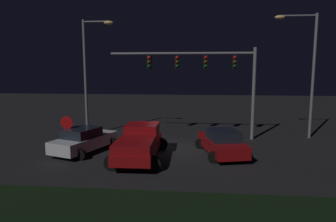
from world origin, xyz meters
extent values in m
plane|color=black|center=(0.00, 0.00, 0.00)|extent=(80.00, 80.00, 0.00)
cube|color=maroon|center=(-1.38, -2.70, 0.68)|extent=(2.10, 5.44, 0.55)
cube|color=maroon|center=(-1.40, -1.51, 1.38)|extent=(1.87, 1.93, 0.85)
cube|color=black|center=(-1.40, -1.51, 1.50)|extent=(1.79, 1.55, 0.51)
cube|color=maroon|center=(-1.36, -3.78, 1.18)|extent=(1.97, 3.06, 0.45)
cylinder|color=black|center=(-2.44, -0.77, 0.40)|extent=(0.80, 0.22, 0.80)
cylinder|color=black|center=(-0.38, -0.74, 0.40)|extent=(0.80, 0.22, 0.80)
cylinder|color=black|center=(-2.37, -4.66, 0.40)|extent=(0.80, 0.22, 0.80)
cylinder|color=black|center=(-0.31, -4.62, 0.40)|extent=(0.80, 0.22, 0.80)
cube|color=silver|center=(-4.98, -1.42, 0.61)|extent=(3.18, 4.75, 0.70)
cube|color=black|center=(-5.07, -1.65, 1.23)|extent=(2.18, 2.42, 0.55)
cylinder|color=black|center=(-5.35, 0.30, 0.32)|extent=(0.64, 0.22, 0.64)
cylinder|color=black|center=(-3.61, -0.32, 0.32)|extent=(0.64, 0.22, 0.64)
cylinder|color=black|center=(-6.36, -2.51, 0.32)|extent=(0.64, 0.22, 0.64)
cylinder|color=black|center=(-4.62, -3.13, 0.32)|extent=(0.64, 0.22, 0.64)
cube|color=maroon|center=(3.27, -1.27, 0.61)|extent=(2.79, 4.70, 0.70)
cube|color=black|center=(3.33, -1.51, 1.23)|extent=(2.03, 2.32, 0.55)
cylinder|color=black|center=(2.02, -0.03, 0.32)|extent=(0.64, 0.22, 0.64)
cylinder|color=black|center=(3.81, 0.40, 0.32)|extent=(0.64, 0.22, 0.64)
cylinder|color=black|center=(2.73, -2.94, 0.32)|extent=(0.64, 0.22, 0.64)
cylinder|color=black|center=(4.52, -2.50, 0.32)|extent=(0.64, 0.22, 0.64)
cylinder|color=slate|center=(5.76, 2.91, 3.25)|extent=(0.24, 0.24, 6.50)
cylinder|color=slate|center=(0.66, 2.91, 6.10)|extent=(10.20, 0.18, 0.18)
cube|color=black|center=(4.36, 2.91, 5.50)|extent=(0.32, 0.44, 0.95)
sphere|color=red|center=(4.36, 2.68, 5.80)|extent=(0.22, 0.22, 0.22)
sphere|color=#59380A|center=(4.36, 2.68, 5.50)|extent=(0.22, 0.22, 0.22)
sphere|color=#0C4719|center=(4.36, 2.68, 5.20)|extent=(0.22, 0.22, 0.22)
cube|color=black|center=(2.36, 2.91, 5.50)|extent=(0.32, 0.44, 0.95)
sphere|color=red|center=(2.36, 2.68, 5.80)|extent=(0.22, 0.22, 0.22)
sphere|color=#59380A|center=(2.36, 2.68, 5.50)|extent=(0.22, 0.22, 0.22)
sphere|color=#0C4719|center=(2.36, 2.68, 5.20)|extent=(0.22, 0.22, 0.22)
cube|color=black|center=(0.36, 2.91, 5.50)|extent=(0.32, 0.44, 0.95)
sphere|color=red|center=(0.36, 2.68, 5.80)|extent=(0.22, 0.22, 0.22)
sphere|color=#59380A|center=(0.36, 2.68, 5.50)|extent=(0.22, 0.22, 0.22)
sphere|color=#0C4719|center=(0.36, 2.68, 5.20)|extent=(0.22, 0.22, 0.22)
cube|color=black|center=(-1.64, 2.91, 5.50)|extent=(0.32, 0.44, 0.95)
sphere|color=red|center=(-1.64, 2.68, 5.80)|extent=(0.22, 0.22, 0.22)
sphere|color=#59380A|center=(-1.64, 2.68, 5.50)|extent=(0.22, 0.22, 0.22)
sphere|color=#0C4719|center=(-1.64, 2.68, 5.20)|extent=(0.22, 0.22, 0.22)
cylinder|color=slate|center=(-6.58, 3.33, 4.29)|extent=(0.20, 0.20, 8.59)
cylinder|color=slate|center=(-5.64, 3.33, 8.44)|extent=(1.90, 0.12, 0.12)
ellipsoid|color=#F9CC72|center=(-4.69, 3.33, 8.34)|extent=(0.70, 0.44, 0.30)
cylinder|color=slate|center=(10.02, 3.76, 4.43)|extent=(0.20, 0.20, 8.85)
cylinder|color=slate|center=(8.77, 3.76, 8.70)|extent=(2.51, 0.12, 0.12)
ellipsoid|color=#F9CC72|center=(7.51, 3.76, 8.60)|extent=(0.70, 0.44, 0.30)
cylinder|color=slate|center=(-5.91, -1.73, 1.10)|extent=(0.07, 0.07, 2.20)
cylinder|color=#B20C0F|center=(-5.91, -1.76, 1.85)|extent=(0.76, 0.03, 0.76)
camera|label=1|loc=(1.77, -18.76, 5.01)|focal=32.26mm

